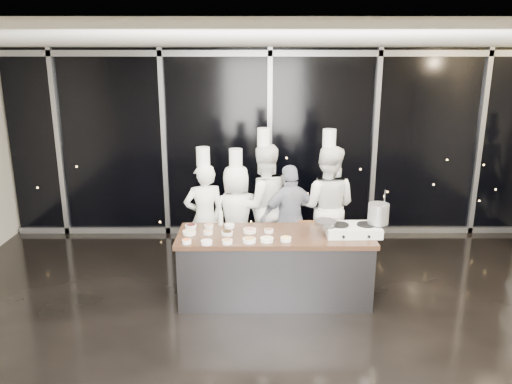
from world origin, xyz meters
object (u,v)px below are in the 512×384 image
Objects in this scene: stock_pot at (378,214)px; chef_center at (263,205)px; guest at (290,218)px; frying_pan at (325,222)px; chef_left at (236,216)px; chef_right at (327,206)px; chef_far_left at (205,217)px; demo_counter at (275,266)px; stove at (353,230)px.

stock_pot is 1.84m from chef_center.
guest is (0.39, -0.21, -0.14)m from chef_center.
chef_left is at bearing 136.17° from frying_pan.
guest is 0.58m from chef_right.
frying_pan is 0.23× the size of chef_right.
stock_pot is 0.14× the size of chef_far_left.
chef_far_left reaches higher than guest.
demo_counter is 1.03m from guest.
chef_right reaches higher than chef_left.
stock_pot is 0.12× the size of chef_center.
chef_left reaches higher than stove.
guest is at bearing 137.34° from stock_pot.
frying_pan reaches higher than demo_counter.
frying_pan is 0.23× the size of chef_center.
frying_pan is at bearing 179.78° from stove.
chef_far_left is at bearing 137.92° from demo_counter.
demo_counter is 1.25m from chef_center.
frying_pan is 0.30× the size of guest.
demo_counter is at bearing 56.35° from guest.
chef_right is (0.54, 0.15, 0.14)m from guest.
guest is at bearing 74.22° from demo_counter.
chef_center reaches higher than chef_far_left.
chef_center is (-0.12, 1.15, 0.48)m from demo_counter.
chef_left is at bearing -176.79° from chef_far_left.
stock_pot is 0.12× the size of chef_right.
demo_counter is 1.48m from stock_pot.
stove is at bearing -0.22° from frying_pan.
chef_center is (-1.10, 1.18, -0.03)m from stove.
stove is 0.38× the size of chef_left.
stove is 1.21m from guest.
chef_center is at bearing 132.11° from stove.
demo_counter is 0.87m from frying_pan.
chef_center is at bearing -178.89° from chef_left.
guest reaches higher than stove.
guest is at bearing 125.35° from stove.
guest is (-0.35, 0.97, -0.27)m from frying_pan.
stock_pot is at bearing 124.08° from chef_center.
chef_center is 0.93m from chef_right.
chef_center is at bearing -177.59° from chef_far_left.
frying_pan is 0.27× the size of chef_left.
chef_far_left is 1.79m from chef_right.
chef_right is (-0.17, 1.12, -0.04)m from stove.
stove is at bearing 108.43° from guest.
chef_far_left is at bearing -15.20° from guest.
chef_center is (-0.74, 1.18, -0.13)m from frying_pan.
chef_right is (1.78, 0.21, 0.10)m from chef_far_left.
chef_center is at bearing 121.25° from frying_pan.
guest is (0.26, 0.94, 0.34)m from demo_counter.
chef_left is at bearing -24.43° from guest.
stove reaches higher than demo_counter.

